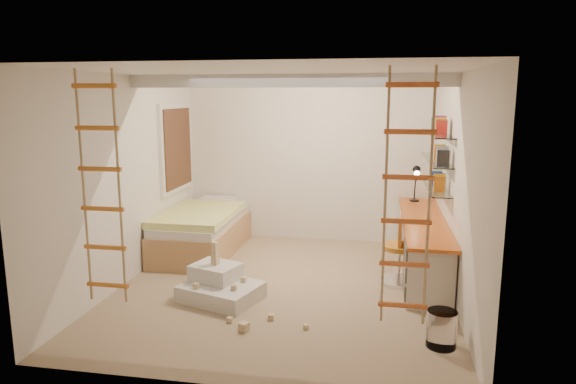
% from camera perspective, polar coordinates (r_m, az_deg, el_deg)
% --- Properties ---
extents(floor, '(4.50, 4.50, 0.00)m').
position_cam_1_polar(floor, '(6.48, -0.47, -10.53)').
color(floor, tan).
rests_on(floor, ground).
extents(ceiling_beam, '(4.00, 0.18, 0.16)m').
position_cam_1_polar(ceiling_beam, '(6.34, 0.00, 12.26)').
color(ceiling_beam, white).
rests_on(ceiling_beam, ceiling).
extents(window_frame, '(0.06, 1.15, 1.35)m').
position_cam_1_polar(window_frame, '(8.09, -12.38, 4.80)').
color(window_frame, white).
rests_on(window_frame, wall_left).
extents(window_blind, '(0.02, 1.00, 1.20)m').
position_cam_1_polar(window_blind, '(8.08, -12.12, 4.80)').
color(window_blind, '#4C2D1E').
rests_on(window_blind, window_frame).
extents(rope_ladder_left, '(0.41, 0.04, 2.13)m').
position_cam_1_polar(rope_ladder_left, '(4.93, -20.04, 0.31)').
color(rope_ladder_left, orange).
rests_on(rope_ladder_left, ceiling).
extents(rope_ladder_right, '(0.41, 0.04, 2.13)m').
position_cam_1_polar(rope_ladder_right, '(4.28, 13.09, -0.83)').
color(rope_ladder_right, '#E35426').
rests_on(rope_ladder_right, ceiling).
extents(waste_bin, '(0.28, 0.28, 0.35)m').
position_cam_1_polar(waste_bin, '(5.22, 16.70, -14.37)').
color(waste_bin, white).
rests_on(waste_bin, floor).
extents(desk, '(0.56, 2.80, 0.75)m').
position_cam_1_polar(desk, '(7.10, 14.67, -5.55)').
color(desk, '#C25316').
rests_on(desk, floor).
extents(shelves, '(0.25, 1.80, 0.71)m').
position_cam_1_polar(shelves, '(7.16, 16.14, 3.48)').
color(shelves, white).
rests_on(shelves, wall_right).
extents(bed, '(1.02, 2.00, 0.69)m').
position_cam_1_polar(bed, '(7.88, -9.48, -4.28)').
color(bed, '#AD7F51').
rests_on(bed, floor).
extents(task_lamp, '(0.14, 0.36, 0.57)m').
position_cam_1_polar(task_lamp, '(7.87, 14.06, 1.54)').
color(task_lamp, black).
rests_on(task_lamp, desk).
extents(swivel_chair, '(0.50, 0.50, 0.83)m').
position_cam_1_polar(swivel_chair, '(6.65, 12.19, -7.43)').
color(swivel_chair, '#B27122').
rests_on(swivel_chair, floor).
extents(play_platform, '(1.02, 0.90, 0.38)m').
position_cam_1_polar(play_platform, '(6.15, -7.61, -10.34)').
color(play_platform, silver).
rests_on(play_platform, floor).
extents(toy_blocks, '(1.39, 0.96, 0.65)m').
position_cam_1_polar(toy_blocks, '(5.83, -5.87, -10.44)').
color(toy_blocks, '#CCB284').
rests_on(toy_blocks, floor).
extents(books, '(0.14, 0.58, 0.92)m').
position_cam_1_polar(books, '(7.14, 16.20, 4.61)').
color(books, orange).
rests_on(books, shelves).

